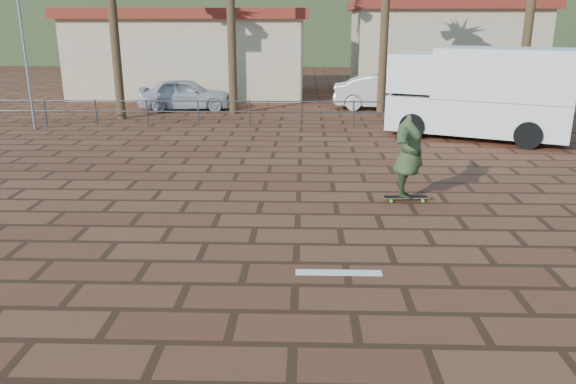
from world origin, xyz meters
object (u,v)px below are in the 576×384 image
Objects in this scene: longboard at (406,197)px; skateboarder at (409,156)px; car_silver at (186,94)px; car_white at (384,92)px; campervan at (481,91)px.

skateboarder is at bearing 0.00° from longboard.
longboard is at bearing 0.00° from skateboarder.
car_silver is 0.90× the size of car_white.
longboard is 0.95m from skateboarder.
campervan is at bearing -123.19° from car_silver.
longboard is 0.23× the size of car_white.
campervan is at bearing -155.73° from car_white.
skateboarder reaches higher than car_white.
car_silver is at bearing 115.86° from longboard.
campervan reaches higher than skateboarder.
campervan is 1.52× the size of car_silver.
skateboarder is at bearing -155.32° from car_silver.
longboard is at bearing 178.76° from car_white.
longboard is 15.44m from car_silver.
car_white is at bearing -92.22° from car_silver.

